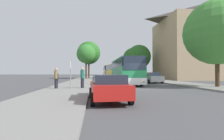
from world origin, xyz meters
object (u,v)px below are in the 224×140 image
at_px(bus_rear, 108,72).
at_px(parked_car_right_near, 152,78).
at_px(pedestrian_waiting_far, 56,78).
at_px(tree_right_far, 139,57).
at_px(bus_stop_sign, 71,71).
at_px(pedestrian_waiting_near, 82,77).
at_px(bus_front, 125,71).
at_px(tree_right_mid, 217,32).
at_px(tree_left_far, 89,53).
at_px(tree_left_near, 86,54).
at_px(bus_middle, 114,72).
at_px(parked_car_left_curb, 108,87).
at_px(parked_car_right_far, 134,76).
at_px(tree_right_near, 133,58).

height_order(bus_rear, parked_car_right_near, bus_rear).
height_order(pedestrian_waiting_far, tree_right_far, tree_right_far).
height_order(bus_stop_sign, pedestrian_waiting_far, bus_stop_sign).
bearing_deg(pedestrian_waiting_near, bus_stop_sign, 136.35).
relative_size(bus_front, tree_right_mid, 1.25).
bearing_deg(tree_left_far, tree_left_near, -95.55).
height_order(bus_stop_sign, tree_right_far, tree_right_far).
relative_size(bus_front, tree_left_far, 1.09).
relative_size(bus_middle, tree_left_far, 1.14).
bearing_deg(pedestrian_waiting_near, parked_car_left_curb, -158.81).
bearing_deg(bus_stop_sign, pedestrian_waiting_near, 40.40).
bearing_deg(tree_left_far, bus_middle, -62.77).
relative_size(parked_car_right_far, pedestrian_waiting_near, 2.58).
relative_size(pedestrian_waiting_near, tree_left_far, 0.19).
bearing_deg(tree_left_far, bus_rear, 42.97).
height_order(parked_car_right_far, tree_right_mid, tree_right_mid).
height_order(pedestrian_waiting_near, pedestrian_waiting_far, pedestrian_waiting_near).
relative_size(parked_car_right_near, tree_left_near, 0.55).
xyz_separation_m(bus_rear, parked_car_left_curb, (-3.49, -43.72, -1.15)).
height_order(bus_rear, parked_car_left_curb, bus_rear).
distance_m(tree_right_near, tree_right_far, 6.75).
bearing_deg(parked_car_left_curb, tree_left_near, 91.96).
relative_size(bus_front, parked_car_left_curb, 2.49).
bearing_deg(pedestrian_waiting_far, parked_car_right_near, -19.75).
height_order(bus_front, bus_rear, bus_rear).
bearing_deg(tree_left_near, tree_right_far, -7.30).
relative_size(parked_car_left_curb, tree_right_mid, 0.50).
xyz_separation_m(pedestrian_waiting_far, tree_left_far, (1.87, 32.07, 5.86)).
xyz_separation_m(tree_right_near, tree_right_mid, (1.23, -31.64, -0.03)).
relative_size(bus_middle, pedestrian_waiting_far, 6.33).
bearing_deg(bus_rear, parked_car_right_near, -80.13).
bearing_deg(tree_left_near, pedestrian_waiting_near, -88.13).
xyz_separation_m(bus_rear, tree_left_near, (-6.17, -10.41, 4.19)).
bearing_deg(parked_car_right_near, bus_front, 26.30).
relative_size(tree_right_near, tree_right_mid, 0.97).
bearing_deg(parked_car_left_curb, tree_right_near, 72.63).
distance_m(parked_car_right_far, pedestrian_waiting_near, 23.31).
bearing_deg(bus_stop_sign, bus_front, 51.58).
relative_size(bus_rear, bus_stop_sign, 4.97).
distance_m(bus_front, tree_right_mid, 11.09).
bearing_deg(parked_car_right_far, tree_right_mid, 97.61).
xyz_separation_m(bus_rear, bus_stop_sign, (-6.24, -37.91, -0.25)).
distance_m(bus_front, parked_car_left_curb, 13.97).
relative_size(tree_left_near, tree_right_mid, 0.96).
relative_size(parked_car_left_curb, tree_left_near, 0.52).
relative_size(tree_right_near, tree_right_far, 1.03).
relative_size(pedestrian_waiting_near, pedestrian_waiting_far, 1.03).
distance_m(bus_rear, pedestrian_waiting_near, 37.49).
bearing_deg(pedestrian_waiting_far, bus_rear, 20.81).
bearing_deg(bus_middle, bus_rear, 88.23).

